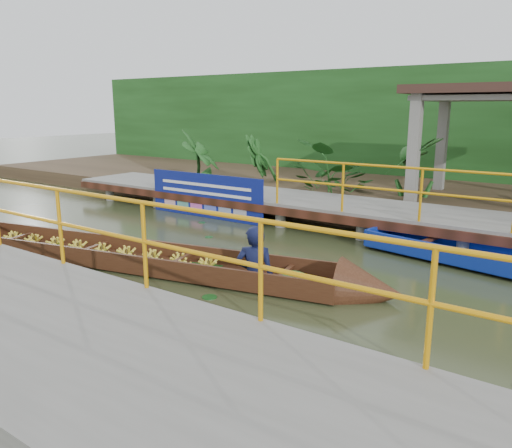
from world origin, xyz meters
The scene contains 10 objects.
ground centered at (0.00, 0.00, 0.00)m, with size 80.00×80.00×0.00m, color #293018.
land_strip centered at (0.00, 7.50, 0.23)m, with size 30.00×8.00×0.45m, color #332619.
far_dock centered at (0.02, 3.43, 0.48)m, with size 16.00×2.06×1.66m.
near_dock centered at (1.00, -4.20, 0.30)m, with size 18.00×2.40×1.73m.
pavilion centered at (3.00, 6.30, 2.82)m, with size 4.40×3.00×3.00m.
foliage_backdrop centered at (0.00, 10.00, 2.00)m, with size 30.00×0.80×4.00m, color #183E14.
vendor_boat centered at (-1.25, -1.14, 0.24)m, with size 9.14×2.77×2.08m.
moored_blue_boat centered at (3.78, 2.11, 0.15)m, with size 3.71×1.54×0.86m.
blue_banner centered at (-3.08, 2.48, 0.56)m, with size 3.50×0.04×1.09m.
tropical_plants centered at (0.74, 5.30, 1.12)m, with size 14.07×1.07×1.33m.
Camera 1 is at (4.96, -6.78, 2.67)m, focal length 35.00 mm.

